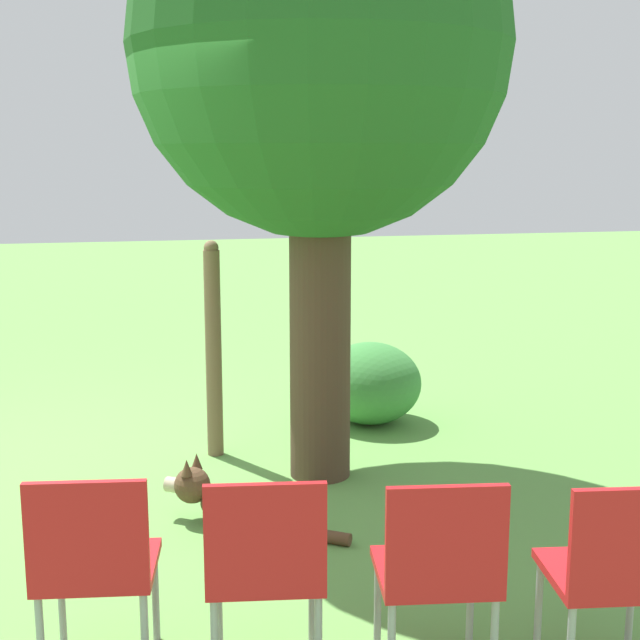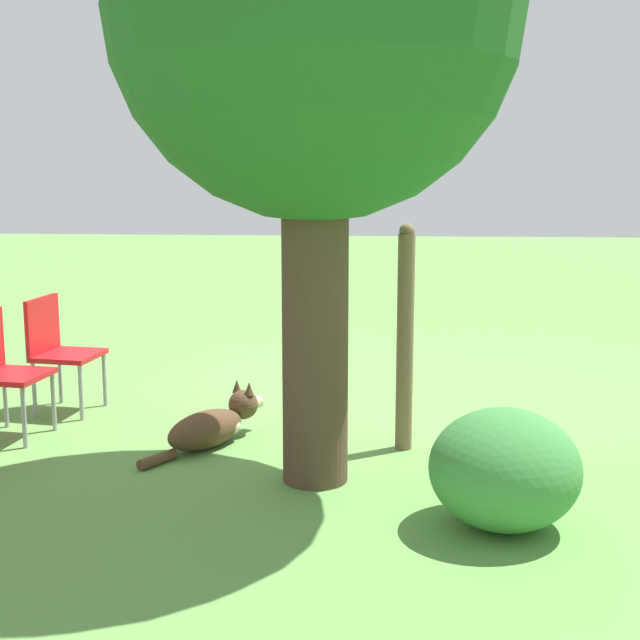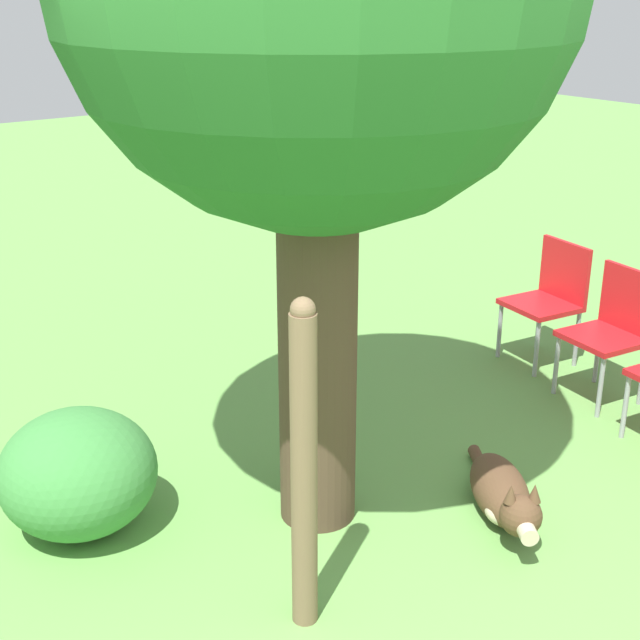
{
  "view_description": "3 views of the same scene",
  "coord_description": "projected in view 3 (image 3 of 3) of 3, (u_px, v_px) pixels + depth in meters",
  "views": [
    {
      "loc": [
        5.48,
        0.12,
        1.99
      ],
      "look_at": [
        0.3,
        1.22,
        0.99
      ],
      "focal_mm": 50.0,
      "sensor_mm": 36.0,
      "label": 1
    },
    {
      "loc": [
        -0.08,
        6.1,
        1.83
      ],
      "look_at": [
        0.27,
        1.13,
        0.92
      ],
      "focal_mm": 50.0,
      "sensor_mm": 36.0,
      "label": 2
    },
    {
      "loc": [
        -2.0,
        -1.84,
        2.52
      ],
      "look_at": [
        0.24,
        1.15,
        1.08
      ],
      "focal_mm": 50.0,
      "sensor_mm": 36.0,
      "label": 3
    }
  ],
  "objects": [
    {
      "name": "fence_post",
      "position": [
        304.0,
        468.0,
        3.48
      ],
      "size": [
        0.11,
        0.11,
        1.43
      ],
      "color": "brown",
      "rests_on": "ground_plane"
    },
    {
      "name": "red_chair_3",
      "position": [
        550.0,
        294.0,
        6.11
      ],
      "size": [
        0.48,
        0.49,
        0.84
      ],
      "rotation": [
        0.0,
        0.0,
        3.01
      ],
      "color": "red",
      "rests_on": "ground_plane"
    },
    {
      "name": "dog",
      "position": [
        503.0,
        495.0,
        4.39
      ],
      "size": [
        0.67,
        0.94,
        0.37
      ],
      "rotation": [
        0.0,
        0.0,
        4.13
      ],
      "color": "#513823",
      "rests_on": "ground_plane"
    },
    {
      "name": "red_chair_2",
      "position": [
        613.0,
        325.0,
        5.56
      ],
      "size": [
        0.48,
        0.49,
        0.84
      ],
      "rotation": [
        0.0,
        0.0,
        3.01
      ],
      "color": "red",
      "rests_on": "ground_plane"
    },
    {
      "name": "low_shrub",
      "position": [
        78.0,
        473.0,
        4.26
      ],
      "size": [
        0.76,
        0.76,
        0.61
      ],
      "color": "#3D843D",
      "rests_on": "ground_plane"
    }
  ]
}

